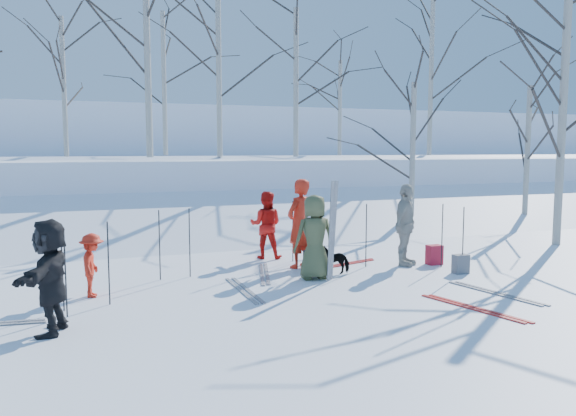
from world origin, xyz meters
name	(u,v)px	position (x,y,z in m)	size (l,w,h in m)	color
ground	(317,289)	(0.00, 0.00, 0.00)	(120.00, 120.00, 0.00)	white
snow_ramp	(223,228)	(0.00, 7.00, 0.15)	(70.00, 9.50, 1.40)	white
snow_plateau	(170,181)	(0.00, 17.00, 1.00)	(70.00, 18.00, 2.20)	white
far_hill	(130,155)	(0.00, 38.00, 2.00)	(90.00, 30.00, 6.00)	white
skier_olive_center	(315,237)	(0.25, 0.72, 0.81)	(0.79, 0.52, 1.62)	#454D2E
skier_red_north	(299,224)	(0.37, 1.80, 0.93)	(0.68, 0.45, 1.86)	red
skier_redor_behind	(266,225)	(0.02, 3.00, 0.76)	(0.74, 0.58, 1.53)	red
skier_red_seated	(92,265)	(-3.76, 0.83, 0.54)	(0.70, 0.40, 1.08)	red
skier_cream_east	(405,225)	(2.55, 1.19, 0.87)	(1.02, 0.43, 1.75)	beige
skier_grey_west	(50,276)	(-4.32, -0.96, 0.78)	(1.45, 0.46, 1.56)	black
dog	(335,259)	(0.87, 1.12, 0.26)	(0.28, 0.62, 0.53)	black
upright_ski_left	(331,231)	(0.46, 0.44, 0.95)	(0.07, 0.02, 1.90)	silver
upright_ski_right	(334,231)	(0.54, 0.50, 0.95)	(0.07, 0.02, 1.90)	silver
ski_pair_a	(496,293)	(2.75, -1.38, 0.01)	(0.58, 1.90, 0.02)	silver
ski_pair_b	(474,308)	(1.79, -2.00, 0.01)	(0.68, 1.89, 0.02)	red
ski_pair_c	(244,290)	(-1.26, 0.33, 0.01)	(0.21, 1.90, 0.02)	silver
ski_pair_e	(342,265)	(1.31, 1.70, 0.01)	(1.87, 0.77, 0.02)	red
ski_pair_f	(264,274)	(-0.53, 1.43, 0.01)	(0.72, 1.88, 0.02)	silver
ski_pole_a	(442,236)	(3.19, 0.79, 0.67)	(0.02, 0.02, 1.34)	black
ski_pole_b	(293,231)	(0.47, 2.46, 0.67)	(0.02, 0.02, 1.34)	black
ski_pole_c	(160,245)	(-2.53, 1.67, 0.67)	(0.02, 0.02, 1.34)	black
ski_pole_d	(190,243)	(-1.95, 1.74, 0.67)	(0.02, 0.02, 1.34)	black
ski_pole_e	(62,268)	(-4.20, 0.09, 0.67)	(0.02, 0.02, 1.34)	black
ski_pole_f	(65,273)	(-4.15, -0.24, 0.67)	(0.02, 0.02, 1.34)	black
ski_pole_g	(109,263)	(-3.52, 0.23, 0.67)	(0.02, 0.02, 1.34)	black
ski_pole_h	(366,235)	(1.70, 1.36, 0.67)	(0.02, 0.02, 1.34)	black
ski_pole_i	(311,229)	(1.01, 2.69, 0.67)	(0.02, 0.02, 1.34)	black
ski_pole_j	(463,240)	(3.22, 0.14, 0.67)	(0.02, 0.02, 1.34)	black
backpack_red	(434,255)	(3.21, 1.07, 0.21)	(0.32, 0.22, 0.42)	#AC1A2E
backpack_grey	(461,264)	(3.18, 0.14, 0.19)	(0.30, 0.20, 0.38)	#5A5B62
backpack_dark	(313,260)	(0.54, 1.47, 0.20)	(0.34, 0.24, 0.40)	black
birch_plateau_a	(431,76)	(10.38, 11.80, 5.58)	(5.33, 5.33, 6.76)	silver
birch_plateau_b	(296,83)	(3.52, 10.14, 4.83)	(4.29, 4.29, 5.27)	silver
birch_plateau_d	(219,72)	(0.95, 11.21, 5.23)	(4.84, 4.84, 6.05)	silver
birch_plateau_e	(147,41)	(-1.67, 10.26, 6.00)	(5.92, 5.92, 7.59)	silver
birch_plateau_g	(340,108)	(6.75, 13.20, 4.22)	(3.43, 3.43, 4.04)	silver
birch_plateau_h	(164,84)	(-0.42, 15.30, 5.19)	(4.78, 4.78, 5.97)	silver
birch_plateau_i	(64,87)	(-4.31, 12.99, 4.68)	(4.07, 4.07, 4.96)	silver
birch_edge_b	(562,121)	(7.67, 2.08, 3.19)	(5.06, 5.06, 6.37)	silver
birch_edge_c	(527,156)	(9.67, 5.33, 2.25)	(3.75, 3.75, 4.49)	silver
birch_edge_e	(412,157)	(5.53, 5.60, 2.23)	(3.72, 3.72, 4.46)	silver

